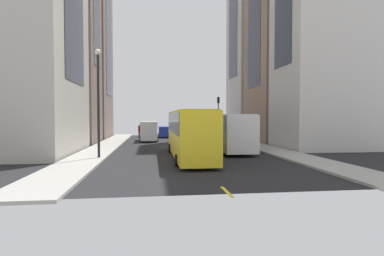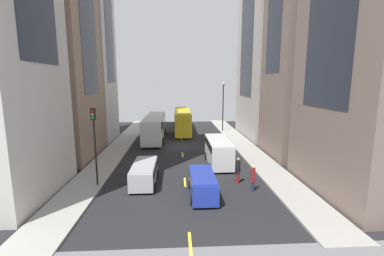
{
  "view_description": "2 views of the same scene",
  "coord_description": "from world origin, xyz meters",
  "px_view_note": "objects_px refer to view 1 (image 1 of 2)",
  "views": [
    {
      "loc": [
        3.08,
        33.67,
        3.11
      ],
      "look_at": [
        -1.65,
        -3.55,
        1.84
      ],
      "focal_mm": 29.41,
      "sensor_mm": 36.0,
      "label": 1
    },
    {
      "loc": [
        -0.62,
        -33.31,
        8.09
      ],
      "look_at": [
        1.18,
        -2.29,
        2.73
      ],
      "focal_mm": 24.82,
      "sensor_mm": 36.0,
      "label": 2
    }
  ],
  "objects_px": {
    "delivery_van_white": "(149,129)",
    "pedestrian_walking_far": "(144,131)",
    "car_silver_1": "(195,132)",
    "traffic_light_near_corner": "(218,109)",
    "city_bus_white": "(225,129)",
    "pedestrian_crossing_near": "(139,131)",
    "car_blue_0": "(164,131)",
    "streetcar_yellow": "(189,130)"
  },
  "relations": [
    {
      "from": "car_blue_0",
      "to": "car_silver_1",
      "type": "bearing_deg",
      "value": 149.28
    },
    {
      "from": "city_bus_white",
      "to": "pedestrian_walking_far",
      "type": "relative_size",
      "value": 5.78
    },
    {
      "from": "car_silver_1",
      "to": "pedestrian_walking_far",
      "type": "xyz_separation_m",
      "value": [
        7.56,
        -0.38,
        0.14
      ]
    },
    {
      "from": "delivery_van_white",
      "to": "pedestrian_walking_far",
      "type": "relative_size",
      "value": 2.84
    },
    {
      "from": "city_bus_white",
      "to": "car_blue_0",
      "type": "relative_size",
      "value": 2.78
    },
    {
      "from": "city_bus_white",
      "to": "delivery_van_white",
      "type": "xyz_separation_m",
      "value": [
        7.29,
        -12.4,
        -0.49
      ]
    },
    {
      "from": "streetcar_yellow",
      "to": "pedestrian_walking_far",
      "type": "distance_m",
      "value": 23.39
    },
    {
      "from": "streetcar_yellow",
      "to": "car_blue_0",
      "type": "relative_size",
      "value": 2.82
    },
    {
      "from": "city_bus_white",
      "to": "car_blue_0",
      "type": "distance_m",
      "value": 20.4
    },
    {
      "from": "pedestrian_walking_far",
      "to": "traffic_light_near_corner",
      "type": "height_order",
      "value": "traffic_light_near_corner"
    },
    {
      "from": "streetcar_yellow",
      "to": "pedestrian_walking_far",
      "type": "bearing_deg",
      "value": -80.2
    },
    {
      "from": "car_blue_0",
      "to": "car_silver_1",
      "type": "xyz_separation_m",
      "value": [
        -4.47,
        2.66,
        -0.0
      ]
    },
    {
      "from": "city_bus_white",
      "to": "pedestrian_crossing_near",
      "type": "height_order",
      "value": "city_bus_white"
    },
    {
      "from": "streetcar_yellow",
      "to": "car_silver_1",
      "type": "height_order",
      "value": "streetcar_yellow"
    },
    {
      "from": "streetcar_yellow",
      "to": "traffic_light_near_corner",
      "type": "relative_size",
      "value": 2.07
    },
    {
      "from": "traffic_light_near_corner",
      "to": "car_blue_0",
      "type": "bearing_deg",
      "value": -15.27
    },
    {
      "from": "car_blue_0",
      "to": "car_silver_1",
      "type": "height_order",
      "value": "car_blue_0"
    },
    {
      "from": "car_silver_1",
      "to": "pedestrian_crossing_near",
      "type": "xyz_separation_m",
      "value": [
        8.31,
        -2.04,
        0.11
      ]
    },
    {
      "from": "car_silver_1",
      "to": "traffic_light_near_corner",
      "type": "distance_m",
      "value": 4.95
    },
    {
      "from": "delivery_van_white",
      "to": "traffic_light_near_corner",
      "type": "distance_m",
      "value": 11.92
    },
    {
      "from": "car_blue_0",
      "to": "city_bus_white",
      "type": "bearing_deg",
      "value": 104.21
    },
    {
      "from": "streetcar_yellow",
      "to": "traffic_light_near_corner",
      "type": "height_order",
      "value": "traffic_light_near_corner"
    },
    {
      "from": "streetcar_yellow",
      "to": "car_silver_1",
      "type": "xyz_separation_m",
      "value": [
        -3.58,
        -22.65,
        -1.14
      ]
    },
    {
      "from": "car_blue_0",
      "to": "delivery_van_white",
      "type": "bearing_deg",
      "value": 72.71
    },
    {
      "from": "city_bus_white",
      "to": "pedestrian_crossing_near",
      "type": "distance_m",
      "value": 21.1
    },
    {
      "from": "streetcar_yellow",
      "to": "delivery_van_white",
      "type": "height_order",
      "value": "streetcar_yellow"
    },
    {
      "from": "city_bus_white",
      "to": "traffic_light_near_corner",
      "type": "xyz_separation_m",
      "value": [
        -3.08,
        -17.55,
        2.33
      ]
    },
    {
      "from": "delivery_van_white",
      "to": "car_blue_0",
      "type": "distance_m",
      "value": 7.72
    },
    {
      "from": "pedestrian_walking_far",
      "to": "traffic_light_near_corner",
      "type": "distance_m",
      "value": 11.62
    },
    {
      "from": "city_bus_white",
      "to": "car_silver_1",
      "type": "distance_m",
      "value": 17.14
    },
    {
      "from": "pedestrian_crossing_near",
      "to": "traffic_light_near_corner",
      "type": "relative_size",
      "value": 0.34
    },
    {
      "from": "car_blue_0",
      "to": "pedestrian_crossing_near",
      "type": "distance_m",
      "value": 3.89
    },
    {
      "from": "pedestrian_crossing_near",
      "to": "city_bus_white",
      "type": "bearing_deg",
      "value": -3.54
    },
    {
      "from": "streetcar_yellow",
      "to": "city_bus_white",
      "type": "bearing_deg",
      "value": -126.56
    },
    {
      "from": "city_bus_white",
      "to": "streetcar_yellow",
      "type": "distance_m",
      "value": 6.91
    },
    {
      "from": "car_blue_0",
      "to": "streetcar_yellow",
      "type": "bearing_deg",
      "value": 92.01
    },
    {
      "from": "city_bus_white",
      "to": "pedestrian_crossing_near",
      "type": "relative_size",
      "value": 6.0
    },
    {
      "from": "pedestrian_walking_far",
      "to": "delivery_van_white",
      "type": "bearing_deg",
      "value": -8.62
    },
    {
      "from": "pedestrian_walking_far",
      "to": "car_silver_1",
      "type": "bearing_deg",
      "value": 69.57
    },
    {
      "from": "city_bus_white",
      "to": "streetcar_yellow",
      "type": "bearing_deg",
      "value": 53.44
    },
    {
      "from": "delivery_van_white",
      "to": "car_blue_0",
      "type": "height_order",
      "value": "delivery_van_white"
    },
    {
      "from": "car_silver_1",
      "to": "pedestrian_crossing_near",
      "type": "relative_size",
      "value": 2.33
    }
  ]
}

